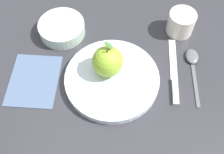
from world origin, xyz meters
TOP-DOWN VIEW (x-y plane):
  - ground_plane at (0.00, 0.00)m, footprint 2.40×2.40m
  - dinner_plate at (-0.02, 0.01)m, footprint 0.24×0.24m
  - apple at (0.00, 0.02)m, footprint 0.08×0.08m
  - side_bowl at (0.10, 0.18)m, footprint 0.13×0.13m
  - cup at (0.19, -0.13)m, footprint 0.07×0.07m
  - knife at (0.03, -0.14)m, footprint 0.20×0.05m
  - spoon at (0.09, -0.18)m, footprint 0.17×0.06m
  - linen_napkin at (-0.06, 0.20)m, footprint 0.17×0.15m

SIDE VIEW (x-z plane):
  - ground_plane at x=0.00m, z-range 0.00..0.00m
  - linen_napkin at x=-0.06m, z-range 0.00..0.00m
  - knife at x=0.03m, z-range 0.00..0.01m
  - spoon at x=0.09m, z-range 0.00..0.01m
  - dinner_plate at x=-0.02m, z-range 0.00..0.02m
  - side_bowl at x=0.10m, z-range 0.00..0.04m
  - cup at x=0.19m, z-range 0.00..0.07m
  - apple at x=0.00m, z-range 0.01..0.10m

